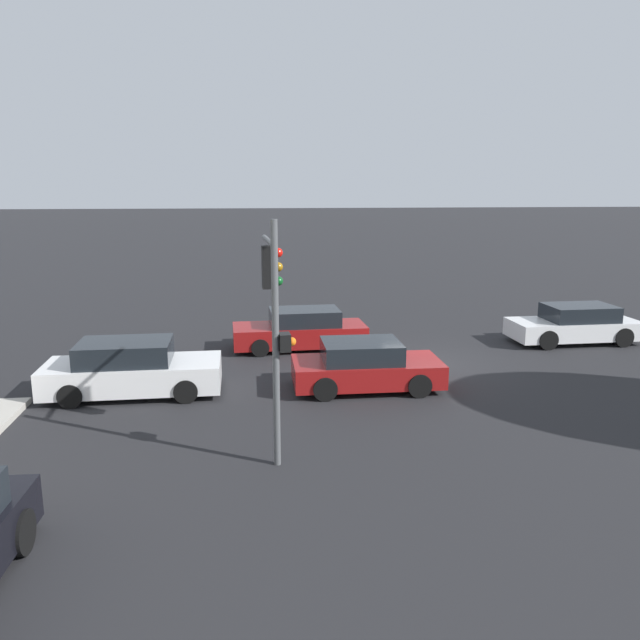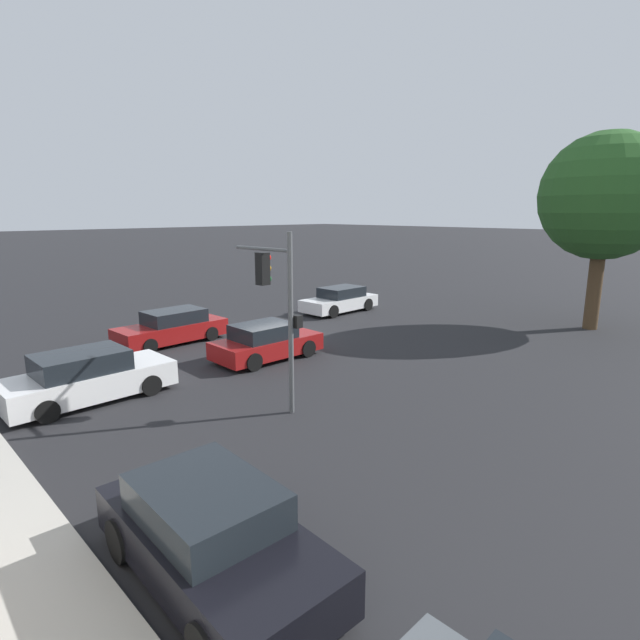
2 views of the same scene
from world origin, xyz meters
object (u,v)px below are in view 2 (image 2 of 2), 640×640
object	(u,v)px
crossing_car_1	(266,342)
crossing_car_2	(340,300)
street_tree	(605,197)
crossing_car_3	(87,377)
traffic_signal	(278,295)
parked_car_0	(212,535)
crossing_car_0	(172,328)

from	to	relation	value
crossing_car_1	crossing_car_2	distance (m)	9.68
street_tree	crossing_car_3	world-z (taller)	street_tree
traffic_signal	crossing_car_3	world-z (taller)	traffic_signal
crossing_car_3	parked_car_0	size ratio (longest dim) A/B	1.06
crossing_car_2	parked_car_0	size ratio (longest dim) A/B	1.03
crossing_car_0	crossing_car_2	xyz separation A→B (m)	(-10.05, 0.30, 0.00)
street_tree	crossing_car_0	xyz separation A→B (m)	(15.75, -11.50, -5.49)
traffic_signal	parked_car_0	xyz separation A→B (m)	(5.09, 4.57, -2.55)
crossing_car_2	parked_car_0	xyz separation A→B (m)	(16.42, 13.05, 0.05)
crossing_car_2	traffic_signal	bearing A→B (deg)	35.67
street_tree	parked_car_0	distance (m)	22.86
crossing_car_1	crossing_car_2	world-z (taller)	crossing_car_2
crossing_car_2	crossing_car_3	distance (m)	15.64
traffic_signal	crossing_car_1	xyz separation A→B (m)	(-2.70, -4.09, -2.61)
street_tree	crossing_car_0	world-z (taller)	street_tree
street_tree	parked_car_0	world-z (taller)	street_tree
street_tree	crossing_car_1	xyz separation A→B (m)	(14.33, -6.82, -5.50)
traffic_signal	crossing_car_2	size ratio (longest dim) A/B	1.08
street_tree	parked_car_0	size ratio (longest dim) A/B	2.02
traffic_signal	crossing_car_1	size ratio (longest dim) A/B	1.20
crossing_car_3	crossing_car_2	bearing A→B (deg)	14.44
street_tree	crossing_car_1	bearing A→B (deg)	-25.44
crossing_car_0	parked_car_0	xyz separation A→B (m)	(6.38, 13.35, 0.05)
crossing_car_1	crossing_car_2	size ratio (longest dim) A/B	0.90
street_tree	crossing_car_2	xyz separation A→B (m)	(5.70, -11.20, -5.49)
crossing_car_2	crossing_car_3	bearing A→B (deg)	14.12
crossing_car_1	crossing_car_0	bearing A→B (deg)	107.24
crossing_car_1	crossing_car_3	distance (m)	6.46
street_tree	crossing_car_3	distance (m)	22.63
crossing_car_0	crossing_car_3	xyz separation A→B (m)	(5.04, 4.41, 0.04)
traffic_signal	parked_car_0	bearing A→B (deg)	-141.29
crossing_car_0	crossing_car_3	distance (m)	6.70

